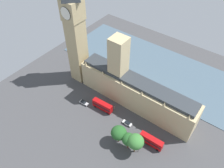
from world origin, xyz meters
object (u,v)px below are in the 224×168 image
Objects in this scene: plane_tree_leading at (119,133)px; street_lamp_trailing at (139,146)px; plane_tree_under_trees at (136,142)px; parliament_building at (133,89)px; pedestrian_kerbside at (115,108)px; clock_tower at (75,29)px; car_white_by_river_gate at (127,123)px; plane_tree_opposite_hall at (129,139)px; double_decker_bus_near_tower at (103,106)px; car_silver_corner at (84,103)px; double_decker_bus_far_end at (151,141)px.

street_lamp_trailing is at bearing 96.38° from plane_tree_leading.
plane_tree_under_trees reaches higher than street_lamp_trailing.
parliament_building is at bearing -144.79° from plane_tree_under_trees.
pedestrian_kerbside is (9.07, -4.53, -8.53)m from parliament_building.
clock_tower reaches higher than pedestrian_kerbside.
car_white_by_river_gate is 2.78× the size of pedestrian_kerbside.
plane_tree_under_trees is at bearing 96.11° from plane_tree_opposite_hall.
parliament_building reaches higher than double_decker_bus_near_tower.
double_decker_bus_near_tower is at bearing -111.29° from plane_tree_under_trees.
parliament_building is 36.51× the size of pedestrian_kerbside.
plane_tree_leading reaches higher than street_lamp_trailing.
plane_tree_under_trees is (22.61, 15.96, -1.58)m from parliament_building.
clock_tower is at bearing -111.40° from street_lamp_trailing.
double_decker_bus_near_tower is 1.15× the size of plane_tree_opposite_hall.
plane_tree_leading reaches higher than double_decker_bus_near_tower.
plane_tree_under_trees reaches higher than car_white_by_river_gate.
parliament_building reaches higher than pedestrian_kerbside.
car_white_by_river_gate is at bearing -144.40° from plane_tree_opposite_hall.
street_lamp_trailing is at bearing 68.60° from clock_tower.
parliament_building is at bearing -37.98° from double_decker_bus_near_tower.
pedestrian_kerbside is 0.17× the size of plane_tree_leading.
plane_tree_under_trees reaches higher than plane_tree_leading.
clock_tower reaches higher than parliament_building.
plane_tree_leading is at bearing 71.93° from car_silver_corner.
clock_tower is at bearing 72.27° from pedestrian_kerbside.
parliament_building is 10.08× the size of street_lamp_trailing.
street_lamp_trailing is (-1.05, 9.43, -2.52)m from plane_tree_leading.
pedestrian_kerbside is 0.28× the size of street_lamp_trailing.
double_decker_bus_far_end is at bearing 87.16° from car_silver_corner.
plane_tree_opposite_hall is 5.25m from street_lamp_trailing.
plane_tree_under_trees is (-0.33, 3.09, 0.93)m from plane_tree_opposite_hall.
car_silver_corner is 24.72m from car_white_by_river_gate.
parliament_building reaches higher than plane_tree_under_trees.
double_decker_bus_near_tower reaches higher than pedestrian_kerbside.
plane_tree_leading reaches higher than double_decker_bus_far_end.
car_silver_corner is at bearing -102.54° from plane_tree_opposite_hall.
pedestrian_kerbside is at bearing -123.45° from plane_tree_under_trees.
pedestrian_kerbside is 25.54m from street_lamp_trailing.
clock_tower is at bearing -112.72° from plane_tree_under_trees.
parliament_building is 5.75× the size of double_decker_bus_far_end.
plane_tree_opposite_hall is (7.04, 31.63, 5.87)m from car_silver_corner.
double_decker_bus_far_end is at bearing 75.64° from clock_tower.
plane_tree_leading is 0.90× the size of plane_tree_under_trees.
car_white_by_river_gate is at bearing 93.18° from car_silver_corner.
double_decker_bus_near_tower is 24.44m from plane_tree_opposite_hall.
plane_tree_under_trees is at bearing -114.29° from double_decker_bus_near_tower.
car_white_by_river_gate is 0.77× the size of street_lamp_trailing.
plane_tree_under_trees is at bearing 67.28° from clock_tower.
pedestrian_kerbside is at bearing -105.94° from double_decker_bus_far_end.
plane_tree_under_trees is 3.81m from street_lamp_trailing.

